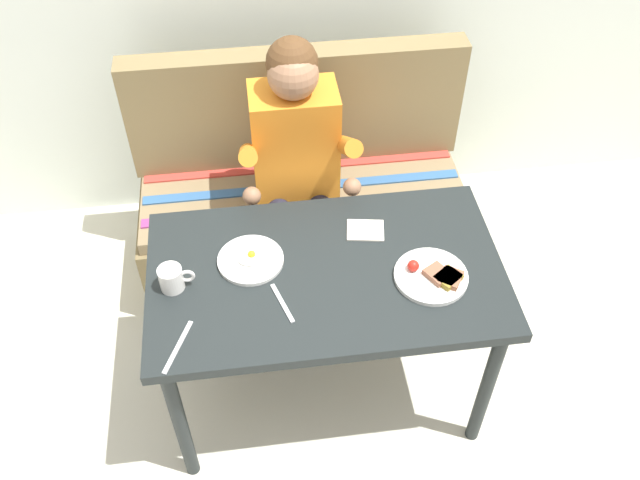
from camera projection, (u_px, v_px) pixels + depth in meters
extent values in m
plane|color=beige|center=(325.00, 386.00, 2.84)|extent=(8.00, 8.00, 0.00)
cube|color=black|center=(326.00, 274.00, 2.33)|extent=(1.20, 0.70, 0.04)
cylinder|color=black|center=(180.00, 423.00, 2.34)|extent=(0.05, 0.05, 0.69)
cylinder|color=black|center=(487.00, 387.00, 2.44)|extent=(0.05, 0.05, 0.69)
cylinder|color=black|center=(181.00, 293.00, 2.74)|extent=(0.05, 0.05, 0.69)
cylinder|color=black|center=(445.00, 266.00, 2.84)|extent=(0.05, 0.05, 0.69)
cube|color=olive|center=(304.00, 229.00, 3.19)|extent=(1.44, 0.56, 0.40)
cube|color=#877351|center=(303.00, 193.00, 3.02)|extent=(1.40, 0.52, 0.06)
cube|color=olive|center=(296.00, 107.00, 2.96)|extent=(1.44, 0.12, 0.54)
cube|color=#93387A|center=(307.00, 209.00, 2.90)|extent=(1.38, 0.05, 0.01)
cube|color=#336099|center=(303.00, 187.00, 3.00)|extent=(1.38, 0.05, 0.01)
cube|color=#C63D33|center=(299.00, 166.00, 3.09)|extent=(1.38, 0.05, 0.01)
cube|color=orange|center=(295.00, 142.00, 2.74)|extent=(0.34, 0.22, 0.48)
sphere|color=#9E7051|center=(293.00, 75.00, 2.49)|extent=(0.19, 0.19, 0.19)
sphere|color=brown|center=(292.00, 63.00, 2.49)|extent=(0.19, 0.19, 0.19)
cylinder|color=orange|center=(248.00, 155.00, 2.58)|extent=(0.07, 0.29, 0.23)
cylinder|color=orange|center=(348.00, 146.00, 2.61)|extent=(0.07, 0.29, 0.23)
sphere|color=#9E7051|center=(252.00, 196.00, 2.57)|extent=(0.07, 0.07, 0.07)
sphere|color=#9E7051|center=(352.00, 187.00, 2.60)|extent=(0.07, 0.07, 0.07)
cylinder|color=#232333|center=(280.00, 217.00, 2.79)|extent=(0.09, 0.34, 0.09)
cylinder|color=#232333|center=(286.00, 290.00, 2.86)|extent=(0.08, 0.08, 0.52)
cube|color=black|center=(290.00, 335.00, 2.99)|extent=(0.09, 0.20, 0.05)
cylinder|color=#232333|center=(321.00, 213.00, 2.80)|extent=(0.09, 0.34, 0.09)
cylinder|color=#232333|center=(327.00, 286.00, 2.88)|extent=(0.08, 0.08, 0.52)
cube|color=black|center=(328.00, 331.00, 3.00)|extent=(0.09, 0.20, 0.05)
cylinder|color=white|center=(431.00, 276.00, 2.28)|extent=(0.25, 0.25, 0.02)
cube|color=olive|center=(448.00, 278.00, 2.25)|extent=(0.10, 0.10, 0.02)
cube|color=#93593E|center=(450.00, 278.00, 2.25)|extent=(0.10, 0.10, 0.02)
cube|color=brown|center=(438.00, 274.00, 2.27)|extent=(0.10, 0.10, 0.02)
sphere|color=red|center=(413.00, 266.00, 2.28)|extent=(0.04, 0.04, 0.04)
ellipsoid|color=#CC6623|center=(447.00, 280.00, 2.25)|extent=(0.06, 0.05, 0.02)
cylinder|color=white|center=(251.00, 260.00, 2.33)|extent=(0.23, 0.23, 0.01)
ellipsoid|color=white|center=(250.00, 258.00, 2.33)|extent=(0.09, 0.08, 0.01)
sphere|color=yellow|center=(251.00, 254.00, 2.32)|extent=(0.03, 0.03, 0.03)
cylinder|color=white|center=(171.00, 278.00, 2.23)|extent=(0.08, 0.08, 0.09)
cylinder|color=brown|center=(169.00, 271.00, 2.20)|extent=(0.07, 0.07, 0.01)
torus|color=white|center=(187.00, 276.00, 2.23)|extent=(0.05, 0.01, 0.05)
cube|color=silver|center=(365.00, 230.00, 2.44)|extent=(0.15, 0.12, 0.01)
cube|color=silver|center=(282.00, 303.00, 2.21)|extent=(0.07, 0.17, 0.00)
cube|color=silver|center=(178.00, 347.00, 2.09)|extent=(0.09, 0.19, 0.00)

